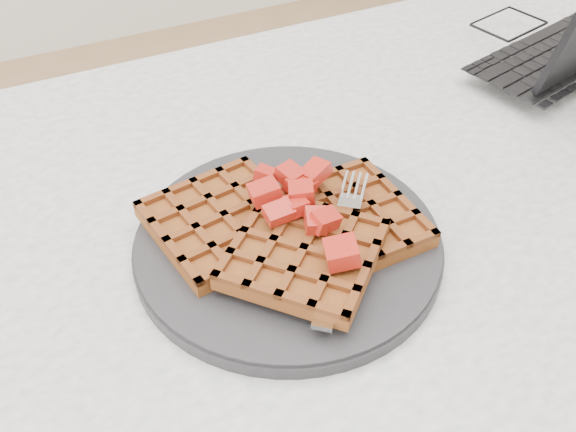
{
  "coord_description": "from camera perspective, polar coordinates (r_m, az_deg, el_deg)",
  "views": [
    {
      "loc": [
        -0.23,
        -0.36,
        1.16
      ],
      "look_at": [
        -0.05,
        0.0,
        0.79
      ],
      "focal_mm": 40.0,
      "sensor_mm": 36.0,
      "label": 1
    }
  ],
  "objects": [
    {
      "name": "plate",
      "position": [
        0.57,
        -0.0,
        -2.4
      ],
      "size": [
        0.27,
        0.27,
        0.02
      ],
      "primitive_type": "cylinder",
      "color": "black",
      "rests_on": "table"
    },
    {
      "name": "laptop",
      "position": [
        0.9,
        23.06,
        14.66
      ],
      "size": [
        0.32,
        0.27,
        0.2
      ],
      "rotation": [
        0.0,
        0.0,
        3.37
      ],
      "color": "black",
      "rests_on": "table"
    },
    {
      "name": "fork",
      "position": [
        0.55,
        4.89,
        -2.42
      ],
      "size": [
        0.13,
        0.15,
        0.02
      ],
      "primitive_type": null,
      "rotation": [
        0.0,
        0.0,
        -0.68
      ],
      "color": "silver",
      "rests_on": "plate"
    },
    {
      "name": "waffles",
      "position": [
        0.55,
        0.19,
        -1.21
      ],
      "size": [
        0.22,
        0.22,
        0.03
      ],
      "color": "brown",
      "rests_on": "plate"
    },
    {
      "name": "strawberry_pile",
      "position": [
        0.53,
        -0.0,
        1.11
      ],
      "size": [
        0.15,
        0.15,
        0.02
      ],
      "primitive_type": null,
      "color": "#920801",
      "rests_on": "waffles"
    },
    {
      "name": "table",
      "position": [
        0.67,
        4.41,
        -8.65
      ],
      "size": [
        1.2,
        0.8,
        0.75
      ],
      "color": "silver",
      "rests_on": "ground"
    }
  ]
}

